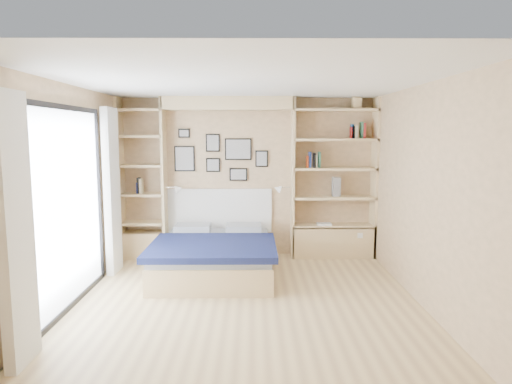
{
  "coord_description": "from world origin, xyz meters",
  "views": [
    {
      "loc": [
        0.08,
        -5.0,
        1.95
      ],
      "look_at": [
        0.12,
        0.9,
        1.19
      ],
      "focal_mm": 32.0,
      "sensor_mm": 36.0,
      "label": 1
    }
  ],
  "objects": [
    {
      "name": "ground",
      "position": [
        0.0,
        0.0,
        0.0
      ],
      "size": [
        4.5,
        4.5,
        0.0
      ],
      "primitive_type": "plane",
      "color": "#D9BB7F",
      "rests_on": "ground"
    },
    {
      "name": "room_shell",
      "position": [
        -0.39,
        1.52,
        1.08
      ],
      "size": [
        4.5,
        4.5,
        4.5
      ],
      "color": "#D5AE7E",
      "rests_on": "ground"
    },
    {
      "name": "bed",
      "position": [
        -0.45,
        1.21,
        0.27
      ],
      "size": [
        1.66,
        2.05,
        1.07
      ],
      "color": "#CBB57E",
      "rests_on": "ground"
    },
    {
      "name": "photo_gallery",
      "position": [
        -0.45,
        2.22,
        1.6
      ],
      "size": [
        1.48,
        0.02,
        0.82
      ],
      "color": "black",
      "rests_on": "ground"
    },
    {
      "name": "reading_lamps",
      "position": [
        -0.3,
        2.0,
        1.1
      ],
      "size": [
        1.92,
        0.12,
        0.15
      ],
      "color": "silver",
      "rests_on": "ground"
    },
    {
      "name": "shelf_decor",
      "position": [
        1.08,
        2.07,
        1.69
      ],
      "size": [
        3.53,
        0.23,
        2.03
      ],
      "color": "#9D3513",
      "rests_on": "ground"
    },
    {
      "name": "deck_chair",
      "position": [
        -3.09,
        0.66,
        0.4
      ],
      "size": [
        0.79,
        0.97,
        0.84
      ],
      "rotation": [
        0.0,
        0.0,
        -0.4
      ],
      "color": "tan",
      "rests_on": "ground"
    }
  ]
}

